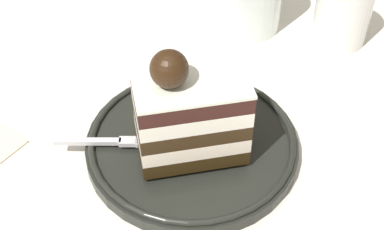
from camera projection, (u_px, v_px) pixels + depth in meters
The scene contains 6 objects.
ground_plane at pixel (186, 149), 0.54m from camera, with size 2.40×2.40×0.00m, color silver.
dessert_plate at pixel (192, 144), 0.54m from camera, with size 0.21×0.21×0.02m.
cake_slice at pixel (190, 114), 0.49m from camera, with size 0.08×0.11×0.12m.
whipped_cream_dollop at pixel (189, 73), 0.57m from camera, with size 0.05×0.05×0.04m, color white.
fork at pixel (114, 142), 0.52m from camera, with size 0.01×0.11×0.00m.
drink_glass_far at pixel (343, 13), 0.65m from camera, with size 0.07×0.07×0.08m.
Camera 1 is at (0.36, 0.02, 0.40)m, focal length 51.52 mm.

